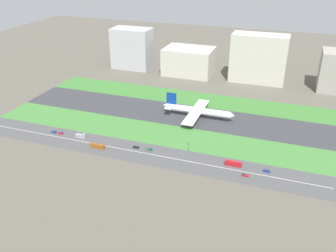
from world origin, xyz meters
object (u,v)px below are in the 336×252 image
car_3 (54,132)px  airliner (197,111)px  traffic_light (189,147)px  bus_1 (233,164)px  car_4 (61,133)px  car_5 (150,149)px  terminal_building (132,48)px  car_1 (267,171)px  fuel_tank_west (192,57)px  car_2 (245,175)px  office_tower (258,58)px  bus_0 (97,146)px  hangar_building (189,61)px  car_0 (136,147)px  truck_0 (81,136)px

car_3 → airliner: bearing=34.2°
car_3 → traffic_light: (111.05, 7.99, 3.37)m
bus_1 → car_4: bearing=180.0°
car_4 → car_5: 77.08m
bus_1 → terminal_building: bearing=131.2°
car_1 → fuel_tank_west: bearing=117.7°
car_2 → terminal_building: bearing=-48.7°
traffic_light → fuel_tank_west: 227.71m
car_5 → traffic_light: traffic_light is taller
car_3 → car_1: size_ratio=1.00×
car_3 → traffic_light: size_ratio=0.61×
car_1 → car_5: size_ratio=1.00×
traffic_light → office_tower: bearing=81.5°
bus_0 → hangar_building: (12.95, 192.00, 13.40)m
car_0 → fuel_tank_west: fuel_tank_west is taller
bus_0 → terminal_building: bearing=-72.9°
car_1 → fuel_tank_west: fuel_tank_west is taller
truck_0 → car_0: (47.44, 0.00, -0.75)m
bus_1 → bus_0: same height
airliner → car_0: bearing=-111.9°
truck_0 → car_5: (58.27, 0.00, -0.75)m
office_tower → car_5: bearing=-106.4°
terminal_building → fuel_tank_west: 78.57m
car_4 → truck_0: bearing=-0.0°
car_4 → bus_0: size_ratio=0.38×
bus_1 → terminal_building: size_ratio=0.24×
car_3 → terminal_building: bearing=94.2°
car_5 → car_0: bearing=180.0°
airliner → truck_0: (-74.83, -68.00, -4.56)m
car_3 → office_tower: office_tower is taller
bus_0 → truck_0: bearing=-26.4°
bus_0 → car_1: bus_0 is taller
airliner → fuel_tank_west: size_ratio=2.81×
traffic_light → hangar_building: 182.12m
car_4 → traffic_light: bearing=4.4°
office_tower → fuel_tank_west: bearing=153.0°
car_2 → terminal_building: terminal_building is taller
car_4 → car_1: size_ratio=1.00×
bus_0 → truck_0: 22.53m
car_4 → bus_0: bearing=-14.4°
bus_0 → hangar_building: 192.90m
car_3 → car_5: (83.55, 0.00, 0.00)m
car_2 → car_3: bearing=-3.7°
airliner → car_2: size_ratio=14.77×
bus_1 → hangar_building: hangar_building is taller
car_4 → car_1: (161.68, 0.00, 0.00)m
bus_0 → office_tower: office_tower is taller
traffic_light → fuel_tank_west: bearing=105.9°
car_2 → traffic_light: traffic_light is taller
car_2 → car_0: same height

